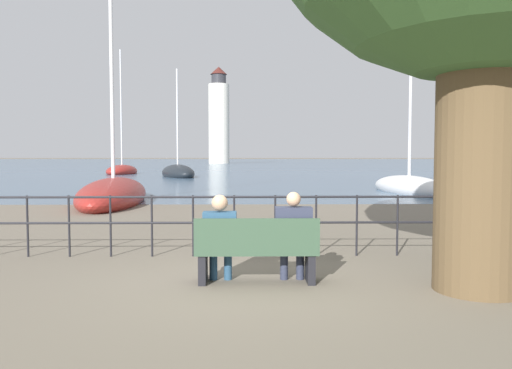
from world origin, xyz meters
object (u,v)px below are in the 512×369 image
park_bench (257,252)px  sailboat_0 (178,173)px  sailboat_1 (409,186)px  harbor_lighthouse (219,119)px  sailboat_2 (122,171)px  seated_person_left (220,234)px  sailboat_4 (114,194)px  seated_person_right (293,233)px

park_bench → sailboat_0: sailboat_0 is taller
park_bench → sailboat_1: size_ratio=0.16×
sailboat_0 → harbor_lighthouse: (-0.90, 76.58, 10.22)m
sailboat_2 → harbor_lighthouse: 70.95m
seated_person_left → sailboat_4: size_ratio=0.12×
sailboat_2 → sailboat_4: (7.06, -29.50, -0.04)m
sailboat_0 → sailboat_1: size_ratio=0.89×
seated_person_right → sailboat_4: bearing=115.2°
sailboat_0 → sailboat_2: sailboat_2 is taller
seated_person_right → sailboat_4: sailboat_4 is taller
seated_person_right → sailboat_0: (-6.41, 34.85, -0.35)m
sailboat_0 → seated_person_left: bearing=-101.4°
seated_person_right → sailboat_0: sailboat_0 is taller
park_bench → seated_person_right: size_ratio=1.34×
sailboat_0 → sailboat_2: size_ratio=0.76×
sailboat_0 → sailboat_4: bearing=-108.2°
sailboat_2 → sailboat_4: bearing=-69.1°
sailboat_2 → sailboat_0: bearing=-39.0°
park_bench → sailboat_4: (-5.12, 12.00, -0.13)m
sailboat_1 → sailboat_4: (-12.53, -4.43, -0.01)m
sailboat_2 → sailboat_1: bearing=-44.6°
park_bench → sailboat_2: size_ratio=0.14×
sailboat_1 → sailboat_2: size_ratio=0.86×
sailboat_1 → sailboat_2: 31.83m
seated_person_left → sailboat_4: 12.79m
sailboat_1 → sailboat_4: size_ratio=1.01×
sailboat_2 → seated_person_left: bearing=-66.8°
park_bench → seated_person_left: 0.56m
harbor_lighthouse → sailboat_4: bearing=-89.0°
sailboat_4 → harbor_lighthouse: (-1.69, 99.51, 10.25)m
seated_person_right → sailboat_1: (6.91, 16.35, -0.37)m
sailboat_0 → harbor_lighthouse: harbor_lighthouse is taller
seated_person_left → sailboat_1: size_ratio=0.11×
sailboat_0 → harbor_lighthouse: size_ratio=0.41×
sailboat_4 → seated_person_left: bearing=-75.8°
seated_person_left → sailboat_2: sailboat_2 is taller
sailboat_1 → sailboat_4: 13.29m
park_bench → seated_person_left: seated_person_left is taller
sailboat_4 → harbor_lighthouse: bearing=84.0°
seated_person_left → sailboat_0: bearing=98.8°
seated_person_right → sailboat_4: (-5.62, 11.92, -0.38)m
sailboat_0 → park_bench: bearing=-100.6°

